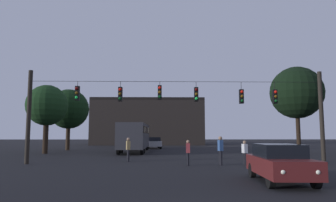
# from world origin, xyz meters

# --- Properties ---
(ground_plane) EXTENTS (168.00, 168.00, 0.00)m
(ground_plane) POSITION_xyz_m (0.00, 24.50, 0.00)
(ground_plane) COLOR black
(ground_plane) RESTS_ON ground
(overhead_signal_span) EXTENTS (19.72, 0.44, 6.15)m
(overhead_signal_span) POSITION_xyz_m (0.05, 14.09, 3.67)
(overhead_signal_span) COLOR black
(overhead_signal_span) RESTS_ON ground
(city_bus) EXTENTS (2.67, 11.03, 3.00)m
(city_bus) POSITION_xyz_m (-3.86, 27.20, 1.87)
(city_bus) COLOR #2D2D33
(city_bus) RESTS_ON ground
(car_near_right) EXTENTS (2.06, 4.42, 1.52)m
(car_near_right) POSITION_xyz_m (3.76, 6.15, 0.80)
(car_near_right) COLOR #511919
(car_near_right) RESTS_ON ground
(car_far_left) EXTENTS (2.23, 4.47, 1.52)m
(car_far_left) POSITION_xyz_m (-2.01, 35.73, 0.80)
(car_far_left) COLOR #99999E
(car_far_left) RESTS_ON ground
(pedestrian_crossing_left) EXTENTS (0.27, 0.38, 1.56)m
(pedestrian_crossing_left) POSITION_xyz_m (0.64, 12.94, 0.87)
(pedestrian_crossing_left) COLOR black
(pedestrian_crossing_left) RESTS_ON ground
(pedestrian_crossing_center) EXTENTS (0.32, 0.41, 1.52)m
(pedestrian_crossing_center) POSITION_xyz_m (4.19, 13.02, 0.85)
(pedestrian_crossing_center) COLOR black
(pedestrian_crossing_center) RESTS_ON ground
(pedestrian_crossing_right) EXTENTS (0.34, 0.42, 1.68)m
(pedestrian_crossing_right) POSITION_xyz_m (-3.35, 15.74, 0.95)
(pedestrian_crossing_right) COLOR black
(pedestrian_crossing_right) RESTS_ON ground
(pedestrian_near_bus) EXTENTS (0.31, 0.40, 1.79)m
(pedestrian_near_bus) POSITION_xyz_m (2.68, 13.03, 1.02)
(pedestrian_near_bus) COLOR black
(pedestrian_near_bus) RESTS_ON ground
(corner_building) EXTENTS (19.90, 11.76, 8.29)m
(corner_building) POSITION_xyz_m (-3.43, 52.78, 4.15)
(corner_building) COLOR black
(corner_building) RESTS_ON ground
(tree_left_silhouette) EXTENTS (4.83, 4.83, 7.40)m
(tree_left_silhouette) POSITION_xyz_m (-12.32, 31.66, 4.96)
(tree_left_silhouette) COLOR #2D2116
(tree_left_silhouette) RESTS_ON ground
(tree_behind_building) EXTENTS (4.10, 4.10, 6.87)m
(tree_behind_building) POSITION_xyz_m (-12.54, 24.94, 4.78)
(tree_behind_building) COLOR black
(tree_behind_building) RESTS_ON ground
(tree_right_far) EXTENTS (5.37, 5.37, 8.88)m
(tree_right_far) POSITION_xyz_m (12.96, 25.06, 6.17)
(tree_right_far) COLOR black
(tree_right_far) RESTS_ON ground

